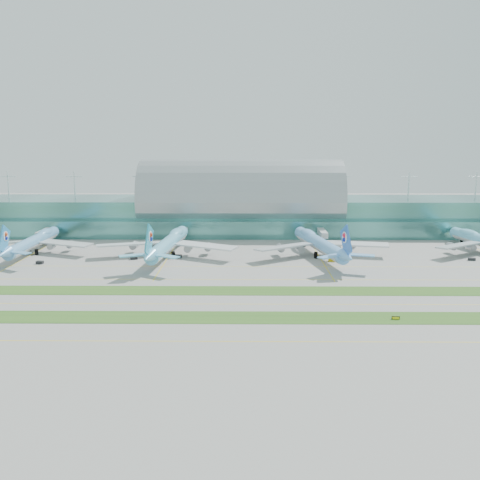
{
  "coord_description": "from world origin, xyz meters",
  "views": [
    {
      "loc": [
        2.19,
        -189.65,
        56.56
      ],
      "look_at": [
        0.0,
        55.0,
        9.0
      ],
      "focal_mm": 40.0,
      "sensor_mm": 36.0,
      "label": 1
    }
  ],
  "objects_px": {
    "terminal": "(241,208)",
    "airliner_b": "(169,242)",
    "airliner_a": "(33,241)",
    "airliner_c": "(319,243)",
    "taxiway_sign_east": "(396,318)"
  },
  "relations": [
    {
      "from": "taxiway_sign_east",
      "to": "terminal",
      "type": "bearing_deg",
      "value": 111.54
    },
    {
      "from": "airliner_c",
      "to": "taxiway_sign_east",
      "type": "bearing_deg",
      "value": -93.85
    },
    {
      "from": "airliner_c",
      "to": "terminal",
      "type": "bearing_deg",
      "value": 108.06
    },
    {
      "from": "airliner_a",
      "to": "airliner_c",
      "type": "bearing_deg",
      "value": -2.26
    },
    {
      "from": "terminal",
      "to": "airliner_b",
      "type": "relative_size",
      "value": 4.36
    },
    {
      "from": "airliner_a",
      "to": "airliner_b",
      "type": "height_order",
      "value": "airliner_b"
    },
    {
      "from": "terminal",
      "to": "airliner_a",
      "type": "height_order",
      "value": "terminal"
    },
    {
      "from": "terminal",
      "to": "airliner_c",
      "type": "bearing_deg",
      "value": -60.66
    },
    {
      "from": "terminal",
      "to": "airliner_a",
      "type": "distance_m",
      "value": 119.39
    },
    {
      "from": "terminal",
      "to": "airliner_c",
      "type": "height_order",
      "value": "terminal"
    },
    {
      "from": "terminal",
      "to": "taxiway_sign_east",
      "type": "distance_m",
      "value": 166.29
    },
    {
      "from": "airliner_b",
      "to": "taxiway_sign_east",
      "type": "relative_size",
      "value": 30.84
    },
    {
      "from": "airliner_a",
      "to": "airliner_b",
      "type": "distance_m",
      "value": 67.72
    },
    {
      "from": "airliner_c",
      "to": "taxiway_sign_east",
      "type": "relative_size",
      "value": 29.76
    },
    {
      "from": "terminal",
      "to": "airliner_b",
      "type": "xyz_separation_m",
      "value": [
        -34.29,
        -67.79,
        -7.61
      ]
    }
  ]
}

